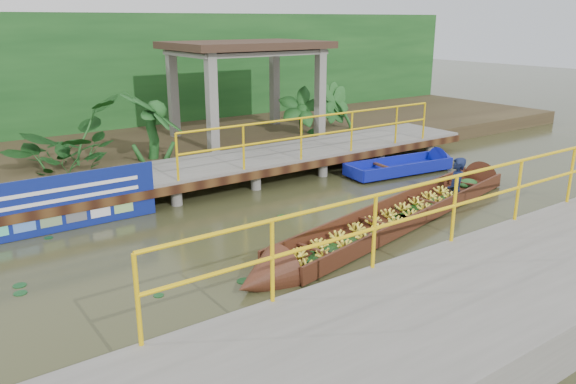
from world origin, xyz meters
TOP-DOWN VIEW (x-y plane):
  - ground at (0.00, 0.00)m, footprint 80.00×80.00m
  - land_strip at (0.00, 7.50)m, footprint 30.00×8.00m
  - far_dock at (0.02, 3.43)m, footprint 16.00×2.06m
  - near_dock at (1.00, -4.20)m, footprint 18.00×2.40m
  - pavilion at (3.00, 6.30)m, footprint 4.40×3.00m
  - foliage_backdrop at (0.00, 10.00)m, footprint 30.00×0.80m
  - vendor_boat at (2.53, -0.71)m, footprint 8.78×2.66m
  - moored_blue_boat at (5.53, 1.66)m, footprint 3.42×1.23m
  - blue_banner at (-3.32, 2.48)m, footprint 3.47×0.04m
  - tropical_plants at (-0.71, 5.30)m, footprint 14.20×1.20m

SIDE VIEW (x-z plane):
  - ground at x=0.00m, z-range 0.00..0.00m
  - moored_blue_boat at x=5.53m, z-range -0.26..0.54m
  - land_strip at x=0.00m, z-range 0.00..0.45m
  - vendor_boat at x=2.53m, z-range -0.76..1.21m
  - near_dock at x=1.00m, z-range -0.56..1.16m
  - far_dock at x=0.02m, z-range -0.35..1.30m
  - blue_banner at x=-3.32m, z-range 0.01..1.10m
  - tropical_plants at x=-0.71m, z-range 0.45..1.95m
  - foliage_backdrop at x=0.00m, z-range 0.00..4.00m
  - pavilion at x=3.00m, z-range 1.32..4.32m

